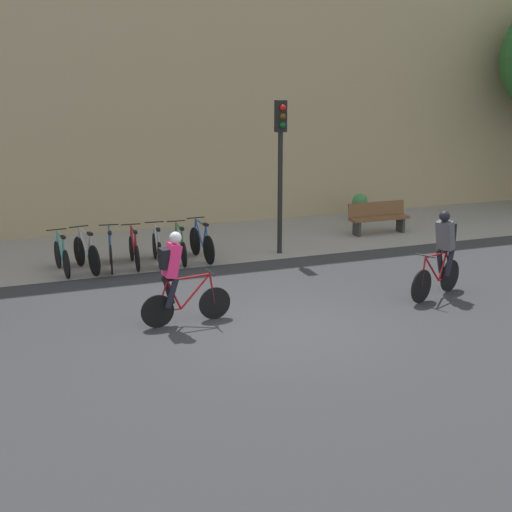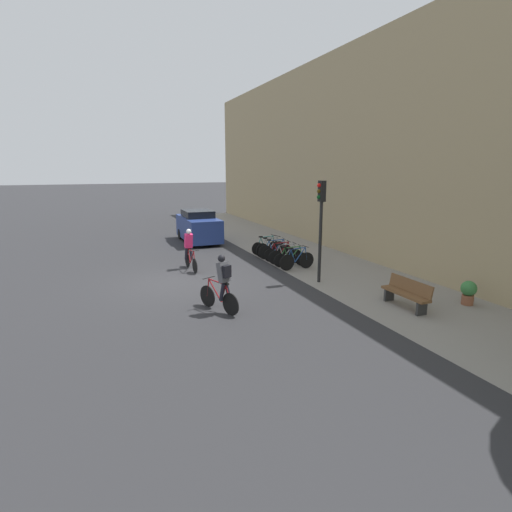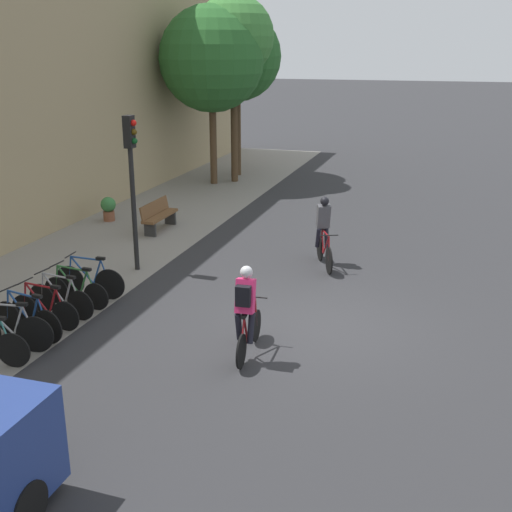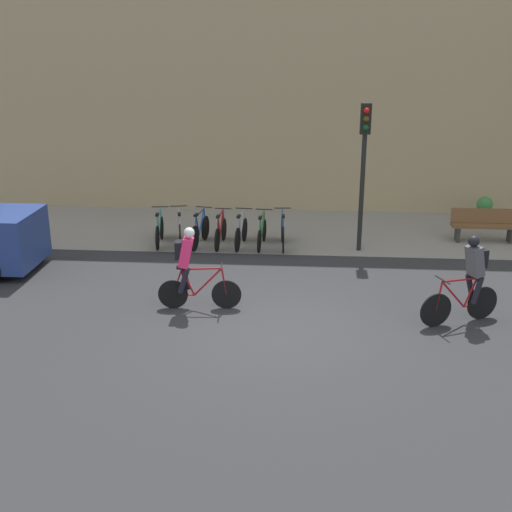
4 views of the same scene
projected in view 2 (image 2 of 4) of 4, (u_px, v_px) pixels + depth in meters
ground at (177, 282)px, 15.20m from camera, size 200.00×200.00×0.00m
kerb_strip at (329, 266)px, 17.65m from camera, size 44.00×4.50×0.01m
building_facade at (384, 150)px, 17.49m from camera, size 44.00×0.60×10.01m
cyclist_pink at (189, 248)px, 16.95m from camera, size 1.72×0.46×1.75m
cyclist_grey at (222, 282)px, 11.84m from camera, size 1.63×0.77×1.78m
parked_bike_0 at (266, 246)px, 20.04m from camera, size 0.46×1.60×0.96m
parked_bike_1 at (270, 248)px, 19.53m from camera, size 0.50×1.68×0.99m
parked_bike_2 at (275, 250)px, 19.03m from camera, size 0.46×1.66×0.97m
parked_bike_3 at (280, 253)px, 18.53m from camera, size 0.46×1.60×0.94m
parked_bike_4 at (285, 255)px, 18.03m from camera, size 0.46×1.62×0.96m
parked_bike_5 at (291, 258)px, 17.52m from camera, size 0.46×1.62×0.94m
parked_bike_6 at (297, 260)px, 17.02m from camera, size 0.46×1.68×0.99m
traffic_light_pole at (321, 213)px, 14.66m from camera, size 0.26×0.30×3.81m
bench at (407, 293)px, 12.36m from camera, size 1.78×0.44×0.89m
parked_car at (198, 227)px, 23.26m from camera, size 4.30×1.84×1.85m
potted_plant at (468, 291)px, 12.63m from camera, size 0.48×0.48×0.78m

